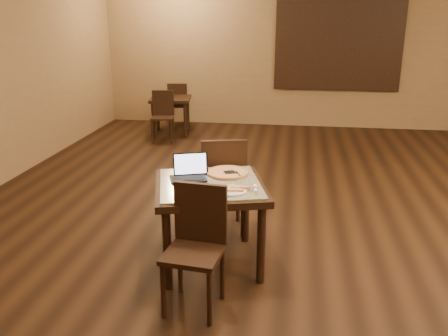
% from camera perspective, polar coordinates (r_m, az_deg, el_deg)
% --- Properties ---
extents(ground, '(10.00, 10.00, 0.00)m').
position_cam_1_polar(ground, '(4.87, 10.76, -8.25)').
color(ground, black).
rests_on(ground, ground).
extents(wall_back, '(8.00, 0.02, 3.00)m').
position_cam_1_polar(wall_back, '(9.40, 10.40, 13.97)').
color(wall_back, olive).
rests_on(wall_back, ground).
extents(mural, '(2.34, 0.05, 1.64)m').
position_cam_1_polar(mural, '(9.38, 13.57, 14.07)').
color(mural, '#295599').
rests_on(mural, wall_back).
extents(tiled_table, '(1.13, 1.13, 0.76)m').
position_cam_1_polar(tiled_table, '(4.08, -1.70, -3.14)').
color(tiled_table, black).
rests_on(tiled_table, ground).
extents(chair_main_near, '(0.45, 0.45, 0.94)m').
position_cam_1_polar(chair_main_near, '(3.58, -3.30, -8.62)').
color(chair_main_near, black).
rests_on(chair_main_near, ground).
extents(chair_main_far, '(0.53, 0.53, 1.01)m').
position_cam_1_polar(chair_main_far, '(4.68, -0.10, -1.51)').
color(chair_main_far, black).
rests_on(chair_main_far, ground).
extents(laptop, '(0.36, 0.33, 0.21)m').
position_cam_1_polar(laptop, '(4.15, -4.20, -0.46)').
color(laptop, black).
rests_on(laptop, tiled_table).
extents(plate, '(0.24, 0.24, 0.01)m').
position_cam_1_polar(plate, '(3.84, 1.04, -2.75)').
color(plate, white).
rests_on(plate, tiled_table).
extents(pizza_slice, '(0.23, 0.23, 0.02)m').
position_cam_1_polar(pizza_slice, '(3.84, 1.04, -2.53)').
color(pizza_slice, '#F7E8A4').
rests_on(pizza_slice, plate).
extents(pizza_pan, '(0.37, 0.37, 0.01)m').
position_cam_1_polar(pizza_pan, '(4.25, 0.45, -0.72)').
color(pizza_pan, silver).
rests_on(pizza_pan, tiled_table).
extents(pizza_whole, '(0.37, 0.37, 0.03)m').
position_cam_1_polar(pizza_whole, '(4.24, 0.45, -0.53)').
color(pizza_whole, '#F7E8A4').
rests_on(pizza_whole, pizza_pan).
extents(spatula, '(0.18, 0.26, 0.01)m').
position_cam_1_polar(spatula, '(4.22, 0.68, -0.53)').
color(spatula, silver).
rests_on(spatula, pizza_whole).
extents(napkin_roll, '(0.05, 0.16, 0.04)m').
position_cam_1_polar(napkin_roll, '(3.86, 3.77, -2.54)').
color(napkin_roll, white).
rests_on(napkin_roll, tiled_table).
extents(other_table_b, '(0.81, 0.81, 0.67)m').
position_cam_1_polar(other_table_b, '(8.81, -6.43, 7.69)').
color(other_table_b, black).
rests_on(other_table_b, ground).
extents(other_table_b_chair_near, '(0.43, 0.43, 0.87)m').
position_cam_1_polar(other_table_b_chair_near, '(8.35, -7.37, 6.60)').
color(other_table_b_chair_near, black).
rests_on(other_table_b_chair_near, ground).
extents(other_table_b_chair_far, '(0.43, 0.43, 0.87)m').
position_cam_1_polar(other_table_b_chair_far, '(9.30, -5.55, 7.85)').
color(other_table_b_chair_far, black).
rests_on(other_table_b_chair_far, ground).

